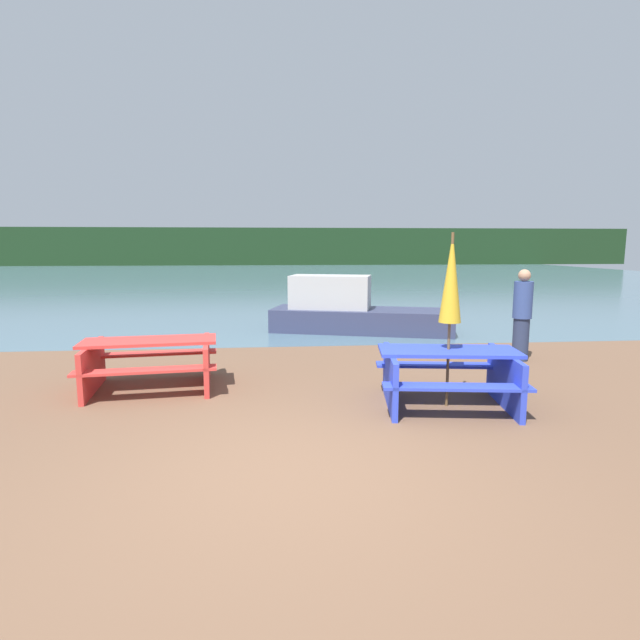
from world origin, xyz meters
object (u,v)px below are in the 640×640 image
(umbrella_gold, at_px, (451,279))
(boat, at_px, (352,312))
(person, at_px, (522,315))
(picnic_table_blue, at_px, (448,372))
(picnic_table_red, at_px, (150,359))

(umbrella_gold, xyz_separation_m, boat, (-0.35, 5.77, -1.16))
(umbrella_gold, height_order, boat, umbrella_gold)
(boat, relative_size, person, 2.74)
(person, bearing_deg, umbrella_gold, -132.48)
(umbrella_gold, distance_m, boat, 5.90)
(person, bearing_deg, picnic_table_blue, -132.48)
(umbrella_gold, relative_size, boat, 0.49)
(boat, bearing_deg, person, -36.69)
(picnic_table_red, distance_m, boat, 5.89)
(picnic_table_red, relative_size, person, 1.22)
(picnic_table_red, height_order, boat, boat)
(picnic_table_blue, height_order, picnic_table_red, picnic_table_blue)
(umbrella_gold, relative_size, person, 1.35)
(umbrella_gold, bearing_deg, picnic_table_blue, 90.00)
(boat, xyz_separation_m, person, (2.56, -3.36, 0.34))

